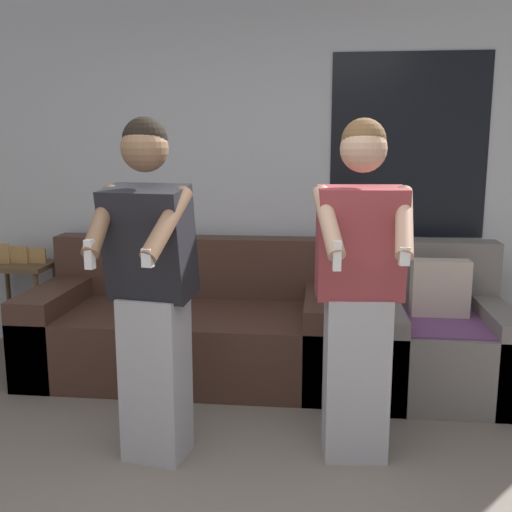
{
  "coord_description": "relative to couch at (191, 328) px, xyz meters",
  "views": [
    {
      "loc": [
        0.39,
        -1.73,
        1.58
      ],
      "look_at": [
        0.09,
        1.09,
        1.04
      ],
      "focal_mm": 42.0,
      "sensor_mm": 36.0,
      "label": 1
    }
  ],
  "objects": [
    {
      "name": "side_table",
      "position": [
        -1.37,
        0.27,
        0.26
      ],
      "size": [
        0.47,
        0.39,
        0.83
      ],
      "color": "brown",
      "rests_on": "ground_plane"
    },
    {
      "name": "person_left",
      "position": [
        0.08,
        -1.19,
        0.57
      ],
      "size": [
        0.46,
        0.54,
        1.69
      ],
      "color": "#B2B2B7",
      "rests_on": "ground_plane"
    },
    {
      "name": "person_right",
      "position": [
        1.08,
        -1.06,
        0.56
      ],
      "size": [
        0.48,
        0.49,
        1.69
      ],
      "color": "#B2B2B7",
      "rests_on": "ground_plane"
    },
    {
      "name": "armchair",
      "position": [
        1.65,
        -0.14,
        0.02
      ],
      "size": [
        0.85,
        0.89,
        0.92
      ],
      "color": "slate",
      "rests_on": "ground_plane"
    },
    {
      "name": "wall_back",
      "position": [
        0.51,
        0.53,
        1.05
      ],
      "size": [
        5.47,
        0.07,
        2.7
      ],
      "color": "silver",
      "rests_on": "ground_plane"
    },
    {
      "name": "couch",
      "position": [
        0.0,
        0.0,
        0.0
      ],
      "size": [
        2.15,
        1.0,
        0.89
      ],
      "color": "#472D23",
      "rests_on": "ground_plane"
    }
  ]
}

